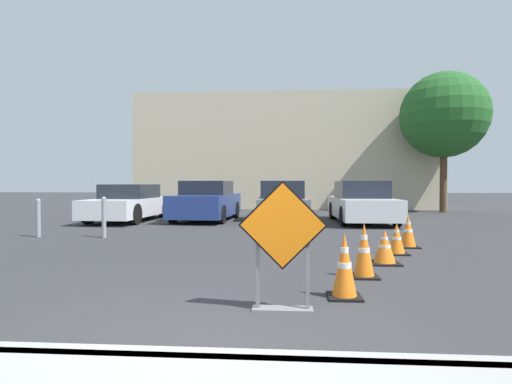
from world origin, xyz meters
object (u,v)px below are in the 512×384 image
object	(u,v)px
traffic_cone_nearest	(344,266)
traffic_cone_fifth	(408,231)
parked_car_nearest	(129,203)
road_closed_sign	(283,239)
bollard_second	(38,217)
parked_car_third	(282,203)
traffic_cone_second	(364,251)
traffic_cone_third	(385,247)
parked_car_fourth	(362,203)
traffic_cone_fourth	(397,239)
bollard_nearest	(104,216)
parked_car_second	(207,202)

from	to	relation	value
traffic_cone_nearest	traffic_cone_fifth	xyz separation A→B (m)	(1.95, 3.95, -0.04)
parked_car_nearest	road_closed_sign	bearing A→B (deg)	121.40
traffic_cone_nearest	bollard_second	world-z (taller)	bollard_second
parked_car_nearest	traffic_cone_fifth	bearing A→B (deg)	148.12
traffic_cone_nearest	parked_car_third	size ratio (longest dim) A/B	0.20
road_closed_sign	traffic_cone_second	world-z (taller)	road_closed_sign
traffic_cone_fifth	bollard_second	bearing A→B (deg)	173.44
traffic_cone_third	parked_car_fourth	xyz separation A→B (m)	(1.04, 7.47, 0.39)
traffic_cone_third	traffic_cone_fourth	bearing A→B (deg)	64.13
bollard_nearest	bollard_second	distance (m)	1.74
parked_car_second	parked_car_fourth	size ratio (longest dim) A/B	0.93
traffic_cone_third	parked_car_nearest	world-z (taller)	parked_car_nearest
traffic_cone_nearest	bollard_second	size ratio (longest dim) A/B	0.80
road_closed_sign	parked_car_nearest	distance (m)	11.68
traffic_cone_third	parked_car_second	xyz separation A→B (m)	(-4.64, 7.88, 0.41)
traffic_cone_third	parked_car_second	size ratio (longest dim) A/B	0.14
road_closed_sign	parked_car_second	xyz separation A→B (m)	(-2.89, 10.55, -0.09)
traffic_cone_second	bollard_second	world-z (taller)	bollard_second
traffic_cone_second	traffic_cone_third	distance (m)	1.17
road_closed_sign	traffic_cone_fourth	bearing A→B (deg)	58.69
bollard_nearest	parked_car_third	bearing A→B (deg)	47.53
traffic_cone_second	traffic_cone_fourth	world-z (taller)	traffic_cone_second
traffic_cone_nearest	parked_car_nearest	world-z (taller)	parked_car_nearest
traffic_cone_fourth	traffic_cone_fifth	world-z (taller)	traffic_cone_fifth
traffic_cone_third	traffic_cone_fifth	distance (m)	2.07
traffic_cone_fourth	parked_car_fourth	bearing A→B (deg)	85.01
traffic_cone_fifth	parked_car_second	size ratio (longest dim) A/B	0.17
parked_car_second	bollard_second	xyz separation A→B (m)	(-3.42, -5.00, -0.17)
parked_car_fourth	bollard_second	distance (m)	10.19
traffic_cone_fourth	parked_car_third	size ratio (longest dim) A/B	0.15
traffic_cone_fifth	traffic_cone_fourth	bearing A→B (deg)	-118.97
road_closed_sign	traffic_cone_fifth	xyz separation A→B (m)	(2.70, 4.51, -0.44)
road_closed_sign	parked_car_third	distance (m)	10.48
traffic_cone_nearest	parked_car_fourth	size ratio (longest dim) A/B	0.18
traffic_cone_nearest	parked_car_fourth	distance (m)	9.80
parked_car_fourth	bollard_nearest	size ratio (longest dim) A/B	4.23
parked_car_fourth	bollard_second	size ratio (longest dim) A/B	4.46
traffic_cone_fourth	bollard_nearest	xyz separation A→B (m)	(-6.78, 1.91, 0.26)
traffic_cone_second	parked_car_second	size ratio (longest dim) A/B	0.19
traffic_cone_third	bollard_nearest	distance (m)	6.94
traffic_cone_fourth	parked_car_fourth	world-z (taller)	parked_car_fourth
traffic_cone_nearest	traffic_cone_third	size ratio (longest dim) A/B	1.33
traffic_cone_fourth	traffic_cone_nearest	bearing A→B (deg)	-115.50
traffic_cone_third	bollard_nearest	bearing A→B (deg)	155.50
parked_car_third	traffic_cone_third	bearing A→B (deg)	101.28
parked_car_fourth	parked_car_second	bearing A→B (deg)	-4.47
traffic_cone_third	bollard_second	world-z (taller)	bollard_second
traffic_cone_second	parked_car_second	distance (m)	9.80
traffic_cone_second	traffic_cone_nearest	bearing A→B (deg)	-112.38
traffic_cone_fifth	parked_car_fourth	bearing A→B (deg)	89.14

